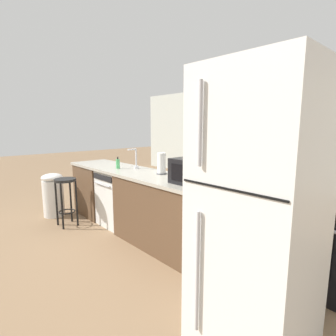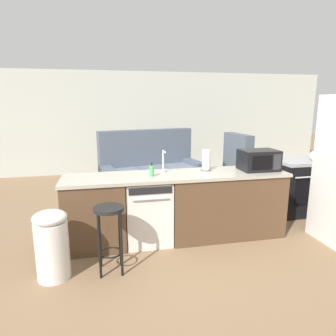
# 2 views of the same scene
# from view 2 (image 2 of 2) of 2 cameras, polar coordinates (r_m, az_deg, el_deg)

# --- Properties ---
(ground_plane) EXTENTS (24.00, 24.00, 0.00)m
(ground_plane) POSITION_cam_2_polar(r_m,az_deg,el_deg) (4.18, -0.35, -13.32)
(ground_plane) COLOR #896B4C
(wall_back) EXTENTS (10.00, 0.06, 2.60)m
(wall_back) POSITION_cam_2_polar(r_m,az_deg,el_deg) (7.98, -4.38, 8.59)
(wall_back) COLOR beige
(wall_back) RESTS_ON ground_plane
(kitchen_counter) EXTENTS (2.94, 0.66, 0.90)m
(kitchen_counter) POSITION_cam_2_polar(r_m,az_deg,el_deg) (4.07, 2.97, -7.67)
(kitchen_counter) COLOR brown
(kitchen_counter) RESTS_ON ground_plane
(dishwasher) EXTENTS (0.58, 0.61, 0.84)m
(dishwasher) POSITION_cam_2_polar(r_m,az_deg,el_deg) (3.98, -3.92, -8.14)
(dishwasher) COLOR silver
(dishwasher) RESTS_ON ground_plane
(stove_range) EXTENTS (0.76, 0.68, 0.90)m
(stove_range) POSITION_cam_2_polar(r_m,az_deg,el_deg) (5.43, 23.49, -3.22)
(stove_range) COLOR black
(stove_range) RESTS_ON ground_plane
(microwave) EXTENTS (0.50, 0.37, 0.28)m
(microwave) POSITION_cam_2_polar(r_m,az_deg,el_deg) (4.29, 16.88, 1.46)
(microwave) COLOR black
(microwave) RESTS_ON kitchen_counter
(sink_faucet) EXTENTS (0.07, 0.18, 0.30)m
(sink_faucet) POSITION_cam_2_polar(r_m,az_deg,el_deg) (3.97, -0.89, 1.02)
(sink_faucet) COLOR silver
(sink_faucet) RESTS_ON kitchen_counter
(paper_towel_roll) EXTENTS (0.14, 0.14, 0.28)m
(paper_towel_roll) POSITION_cam_2_polar(r_m,az_deg,el_deg) (4.12, 7.28, 1.44)
(paper_towel_roll) COLOR #4C4C51
(paper_towel_roll) RESTS_ON kitchen_counter
(soap_bottle) EXTENTS (0.06, 0.06, 0.18)m
(soap_bottle) POSITION_cam_2_polar(r_m,az_deg,el_deg) (3.77, -3.10, -0.51)
(soap_bottle) COLOR #4CB266
(soap_bottle) RESTS_ON kitchen_counter
(kettle) EXTENTS (0.21, 0.17, 0.19)m
(kettle) POSITION_cam_2_polar(r_m,az_deg,el_deg) (5.32, 26.23, 2.13)
(kettle) COLOR silver
(kettle) RESTS_ON stove_range
(bar_stool) EXTENTS (0.32, 0.32, 0.74)m
(bar_stool) POSITION_cam_2_polar(r_m,az_deg,el_deg) (3.29, -11.07, -10.66)
(bar_stool) COLOR black
(bar_stool) RESTS_ON ground_plane
(trash_bin) EXTENTS (0.35, 0.35, 0.74)m
(trash_bin) POSITION_cam_2_polar(r_m,az_deg,el_deg) (3.41, -21.23, -13.35)
(trash_bin) COLOR white
(trash_bin) RESTS_ON ground_plane
(couch) EXTENTS (2.15, 1.32, 1.27)m
(couch) POSITION_cam_2_polar(r_m,az_deg,el_deg) (6.18, -3.38, -0.97)
(couch) COLOR #515B6B
(couch) RESTS_ON ground_plane
(armchair) EXTENTS (0.88, 0.93, 1.20)m
(armchair) POSITION_cam_2_polar(r_m,az_deg,el_deg) (6.46, 14.46, -1.17)
(armchair) COLOR #515B6B
(armchair) RESTS_ON ground_plane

